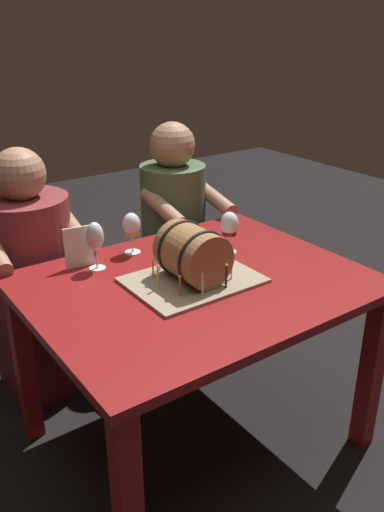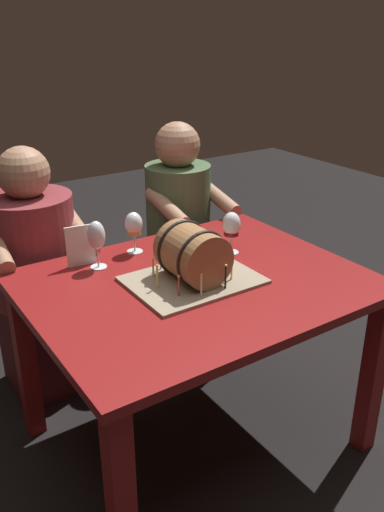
# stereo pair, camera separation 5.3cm
# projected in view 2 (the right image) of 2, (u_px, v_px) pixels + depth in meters

# --- Properties ---
(ground_plane) EXTENTS (8.00, 8.00, 0.00)m
(ground_plane) POSITION_uv_depth(u_px,v_px,m) (196.00, 436.00, 2.27)
(ground_plane) COLOR black
(dining_table) EXTENTS (1.21, 0.95, 0.73)m
(dining_table) POSITION_uv_depth(u_px,v_px,m) (196.00, 307.00, 2.02)
(dining_table) COLOR maroon
(dining_table) RESTS_ON ground
(barrel_cake) EXTENTS (0.46, 0.34, 0.22)m
(barrel_cake) POSITION_uv_depth(u_px,v_px,m) (192.00, 258.00, 1.93)
(barrel_cake) COLOR gray
(barrel_cake) RESTS_ON dining_table
(wine_glass_amber) EXTENTS (0.07, 0.07, 0.17)m
(wine_glass_amber) POSITION_uv_depth(u_px,v_px,m) (134.00, 226.00, 2.17)
(wine_glass_amber) COLOR white
(wine_glass_amber) RESTS_ON dining_table
(wine_glass_empty) EXTENTS (0.07, 0.07, 0.19)m
(wine_glass_empty) POSITION_uv_depth(u_px,v_px,m) (96.00, 237.00, 2.02)
(wine_glass_empty) COLOR white
(wine_glass_empty) RESTS_ON dining_table
(wine_glass_red) EXTENTS (0.07, 0.07, 0.17)m
(wine_glass_red) POSITION_uv_depth(u_px,v_px,m) (231.00, 226.00, 2.16)
(wine_glass_red) COLOR white
(wine_glass_red) RESTS_ON dining_table
(menu_card) EXTENTS (0.11, 0.03, 0.16)m
(menu_card) POSITION_uv_depth(u_px,v_px,m) (80.00, 246.00, 2.06)
(menu_card) COLOR silver
(menu_card) RESTS_ON dining_table
(person_seated_left) EXTENTS (0.43, 0.50, 1.14)m
(person_seated_left) POSITION_uv_depth(u_px,v_px,m) (37.00, 280.00, 2.39)
(person_seated_left) COLOR #4C1B1E
(person_seated_left) RESTS_ON ground
(person_seated_right) EXTENTS (0.36, 0.45, 1.17)m
(person_seated_right) POSITION_uv_depth(u_px,v_px,m) (179.00, 246.00, 2.78)
(person_seated_right) COLOR #2A3A24
(person_seated_right) RESTS_ON ground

